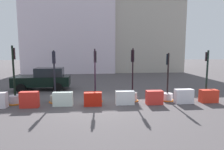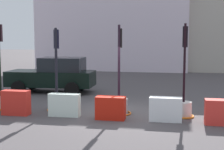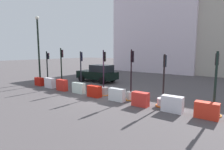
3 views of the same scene
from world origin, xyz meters
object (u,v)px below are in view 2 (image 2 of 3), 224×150
at_px(construction_barrier_5, 166,109).
at_px(construction_barrier_6, 220,112).
at_px(traffic_light_1, 1,96).
at_px(traffic_light_4, 184,101).
at_px(traffic_light_3, 119,101).
at_px(construction_barrier_2, 16,103).
at_px(car_black_sedan, 54,75).
at_px(traffic_light_2, 57,96).
at_px(construction_barrier_3, 64,105).
at_px(construction_barrier_4, 111,108).

xyz_separation_m(construction_barrier_5, construction_barrier_6, (1.76, -0.11, 0.00)).
distance_m(traffic_light_1, traffic_light_4, 7.15).
xyz_separation_m(traffic_light_3, construction_barrier_6, (3.51, -0.89, -0.07)).
distance_m(traffic_light_4, construction_barrier_2, 6.11).
distance_m(construction_barrier_2, construction_barrier_5, 5.45).
xyz_separation_m(traffic_light_4, car_black_sedan, (-6.52, 4.21, 0.32)).
bearing_deg(traffic_light_2, traffic_light_4, -1.51).
bearing_deg(construction_barrier_3, construction_barrier_4, -3.89).
bearing_deg(traffic_light_2, traffic_light_1, -176.48).
bearing_deg(construction_barrier_6, traffic_light_1, 174.16).
bearing_deg(construction_barrier_5, traffic_light_1, 173.52).
xyz_separation_m(construction_barrier_3, construction_barrier_6, (5.38, -0.13, 0.00)).
xyz_separation_m(construction_barrier_3, car_black_sedan, (-2.29, 4.94, 0.49)).
xyz_separation_m(traffic_light_3, construction_barrier_2, (-3.70, -0.89, -0.03)).
xyz_separation_m(construction_barrier_4, car_black_sedan, (-4.02, 5.06, 0.50)).
bearing_deg(construction_barrier_6, traffic_light_2, 170.60).
height_order(construction_barrier_5, construction_barrier_6, construction_barrier_6).
height_order(traffic_light_2, construction_barrier_5, traffic_light_2).
bearing_deg(traffic_light_2, construction_barrier_2, -140.69).
bearing_deg(traffic_light_1, construction_barrier_4, -10.17).
bearing_deg(traffic_light_2, construction_barrier_6, -9.40).
bearing_deg(car_black_sedan, traffic_light_4, -32.83).
bearing_deg(car_black_sedan, construction_barrier_5, -40.00).
distance_m(traffic_light_1, construction_barrier_2, 1.39).
bearing_deg(construction_barrier_4, traffic_light_1, 169.83).
relative_size(traffic_light_2, traffic_light_3, 0.97).
bearing_deg(construction_barrier_6, traffic_light_4, 143.30).
xyz_separation_m(traffic_light_1, car_black_sedan, (0.63, 4.22, 0.37)).
xyz_separation_m(traffic_light_1, construction_barrier_3, (2.93, -0.72, -0.12)).
relative_size(traffic_light_1, traffic_light_4, 1.05).
bearing_deg(construction_barrier_2, construction_barrier_5, 1.16).
bearing_deg(traffic_light_4, construction_barrier_2, -171.82).
relative_size(traffic_light_4, construction_barrier_2, 3.32).
relative_size(traffic_light_2, construction_barrier_6, 3.28).
distance_m(traffic_light_2, construction_barrier_2, 1.58).
height_order(traffic_light_1, construction_barrier_3, traffic_light_1).
bearing_deg(traffic_light_3, construction_barrier_6, -14.15).
height_order(traffic_light_1, construction_barrier_2, traffic_light_1).
height_order(traffic_light_1, construction_barrier_5, traffic_light_1).
height_order(traffic_light_2, construction_barrier_3, traffic_light_2).
height_order(construction_barrier_2, construction_barrier_6, construction_barrier_2).
height_order(traffic_light_4, construction_barrier_4, traffic_light_4).
relative_size(construction_barrier_3, construction_barrier_6, 1.15).
xyz_separation_m(traffic_light_1, traffic_light_2, (2.32, 0.14, 0.04)).
xyz_separation_m(construction_barrier_2, construction_barrier_4, (3.55, 0.02, -0.05)).
height_order(traffic_light_4, construction_barrier_6, traffic_light_4).
bearing_deg(construction_barrier_4, traffic_light_2, 157.30).
relative_size(construction_barrier_6, car_black_sedan, 0.22).
distance_m(traffic_light_4, construction_barrier_6, 1.46).
bearing_deg(construction_barrier_4, construction_barrier_2, -179.70).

